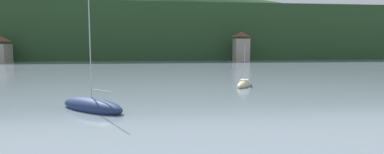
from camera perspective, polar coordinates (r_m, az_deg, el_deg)
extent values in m
cube|color=#264223|center=(132.23, -5.49, 7.66)|extent=(352.00, 65.67, 18.50)
ellipsoid|color=#264223|center=(149.26, -12.29, 6.27)|extent=(246.40, 45.97, 47.31)
cube|color=gray|center=(97.13, 8.93, 4.86)|extent=(4.29, 4.54, 6.82)
pyramid|color=brown|center=(97.18, 8.98, 7.70)|extent=(4.51, 4.77, 1.50)
ellipsoid|color=navy|center=(24.52, -17.75, -5.12)|extent=(5.93, 5.52, 1.30)
cylinder|color=#B7B7BC|center=(24.10, -18.05, 4.74)|extent=(0.08, 0.08, 7.68)
cylinder|color=#ADADB2|center=(23.47, -16.22, -2.38)|extent=(1.67, 1.48, 0.07)
ellipsoid|color=#CCBC8E|center=(37.27, 9.48, -1.37)|extent=(3.23, 4.44, 1.02)
cylinder|color=#B7B7BC|center=(37.04, 9.54, 2.50)|extent=(0.05, 0.05, 4.48)
cylinder|color=#ADADB2|center=(36.52, 9.25, -0.22)|extent=(0.72, 1.21, 0.05)
cube|color=silver|center=(37.22, 9.49, -0.68)|extent=(1.29, 1.35, 0.34)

